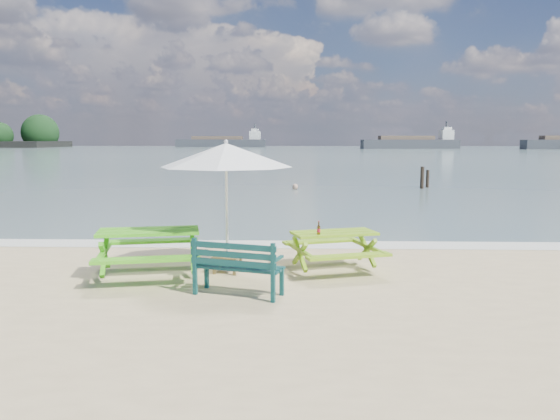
{
  "coord_description": "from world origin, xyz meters",
  "views": [
    {
      "loc": [
        0.84,
        -7.47,
        2.38
      ],
      "look_at": [
        0.51,
        3.0,
        1.0
      ],
      "focal_mm": 35.0,
      "sensor_mm": 36.0,
      "label": 1
    }
  ],
  "objects_px": {
    "park_bench": "(238,278)",
    "swimmer": "(295,201)",
    "picnic_table_right": "(334,252)",
    "picnic_table_left": "(149,254)",
    "patio_umbrella": "(226,155)",
    "side_table": "(228,264)",
    "beer_bottle": "(319,230)"
  },
  "relations": [
    {
      "from": "beer_bottle",
      "to": "side_table",
      "type": "bearing_deg",
      "value": 177.33
    },
    {
      "from": "side_table",
      "to": "park_bench",
      "type": "bearing_deg",
      "value": -76.12
    },
    {
      "from": "picnic_table_left",
      "to": "beer_bottle",
      "type": "distance_m",
      "value": 2.97
    },
    {
      "from": "patio_umbrella",
      "to": "swimmer",
      "type": "distance_m",
      "value": 16.32
    },
    {
      "from": "patio_umbrella",
      "to": "park_bench",
      "type": "bearing_deg",
      "value": -76.12
    },
    {
      "from": "side_table",
      "to": "picnic_table_right",
      "type": "bearing_deg",
      "value": 6.2
    },
    {
      "from": "swimmer",
      "to": "picnic_table_left",
      "type": "bearing_deg",
      "value": -98.52
    },
    {
      "from": "picnic_table_right",
      "to": "swimmer",
      "type": "height_order",
      "value": "picnic_table_right"
    },
    {
      "from": "park_bench",
      "to": "swimmer",
      "type": "xyz_separation_m",
      "value": [
        0.79,
        17.47,
        -0.8
      ]
    },
    {
      "from": "picnic_table_left",
      "to": "picnic_table_right",
      "type": "distance_m",
      "value": 3.27
    },
    {
      "from": "park_bench",
      "to": "side_table",
      "type": "bearing_deg",
      "value": 103.88
    },
    {
      "from": "picnic_table_right",
      "to": "patio_umbrella",
      "type": "relative_size",
      "value": 0.74
    },
    {
      "from": "picnic_table_right",
      "to": "park_bench",
      "type": "xyz_separation_m",
      "value": [
        -1.56,
        -1.61,
        -0.08
      ]
    },
    {
      "from": "swimmer",
      "to": "side_table",
      "type": "bearing_deg",
      "value": -94.04
    },
    {
      "from": "park_bench",
      "to": "swimmer",
      "type": "bearing_deg",
      "value": 87.42
    },
    {
      "from": "picnic_table_left",
      "to": "park_bench",
      "type": "relative_size",
      "value": 1.54
    },
    {
      "from": "beer_bottle",
      "to": "park_bench",
      "type": "bearing_deg",
      "value": -133.7
    },
    {
      "from": "picnic_table_right",
      "to": "picnic_table_left",
      "type": "bearing_deg",
      "value": -170.83
    },
    {
      "from": "picnic_table_right",
      "to": "park_bench",
      "type": "distance_m",
      "value": 2.25
    },
    {
      "from": "side_table",
      "to": "swimmer",
      "type": "relative_size",
      "value": 0.34
    },
    {
      "from": "patio_umbrella",
      "to": "swimmer",
      "type": "bearing_deg",
      "value": 85.96
    },
    {
      "from": "picnic_table_right",
      "to": "beer_bottle",
      "type": "height_order",
      "value": "beer_bottle"
    },
    {
      "from": "picnic_table_right",
      "to": "patio_umbrella",
      "type": "bearing_deg",
      "value": -173.8
    },
    {
      "from": "picnic_table_right",
      "to": "park_bench",
      "type": "height_order",
      "value": "park_bench"
    },
    {
      "from": "picnic_table_left",
      "to": "patio_umbrella",
      "type": "distance_m",
      "value": 2.17
    },
    {
      "from": "picnic_table_right",
      "to": "swimmer",
      "type": "distance_m",
      "value": 15.9
    },
    {
      "from": "picnic_table_left",
      "to": "side_table",
      "type": "distance_m",
      "value": 1.37
    },
    {
      "from": "side_table",
      "to": "beer_bottle",
      "type": "height_order",
      "value": "beer_bottle"
    },
    {
      "from": "picnic_table_left",
      "to": "beer_bottle",
      "type": "height_order",
      "value": "beer_bottle"
    },
    {
      "from": "picnic_table_left",
      "to": "patio_umbrella",
      "type": "xyz_separation_m",
      "value": [
        1.32,
        0.31,
        1.7
      ]
    },
    {
      "from": "picnic_table_right",
      "to": "park_bench",
      "type": "relative_size",
      "value": 1.41
    },
    {
      "from": "picnic_table_right",
      "to": "swimmer",
      "type": "xyz_separation_m",
      "value": [
        -0.77,
        15.86,
        -0.89
      ]
    }
  ]
}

